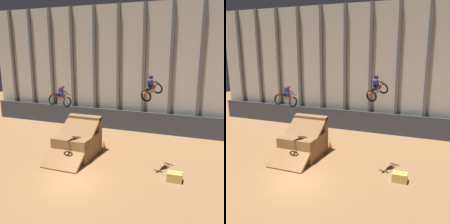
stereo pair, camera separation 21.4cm
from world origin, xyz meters
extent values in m
plane|color=#996B42|center=(0.00, 0.00, 0.00)|extent=(60.00, 60.00, 0.00)
cube|color=beige|center=(0.00, 11.98, 5.99)|extent=(32.00, 0.12, 11.99)
cube|color=slate|center=(-13.93, 11.78, 5.99)|extent=(0.28, 0.28, 11.99)
cube|color=slate|center=(-11.40, 11.78, 5.99)|extent=(0.28, 0.28, 11.99)
cube|color=slate|center=(-8.87, 11.78, 5.99)|extent=(0.28, 0.28, 11.99)
cube|color=slate|center=(-6.33, 11.78, 5.99)|extent=(0.28, 0.28, 11.99)
cube|color=slate|center=(-3.80, 11.78, 5.99)|extent=(0.28, 0.28, 11.99)
cube|color=slate|center=(-1.27, 11.78, 5.99)|extent=(0.28, 0.28, 11.99)
cube|color=slate|center=(1.27, 11.78, 5.99)|extent=(0.28, 0.28, 11.99)
cube|color=slate|center=(3.80, 11.78, 5.99)|extent=(0.28, 0.28, 11.99)
cube|color=slate|center=(6.33, 11.78, 5.99)|extent=(0.28, 0.28, 11.99)
cube|color=#383D47|center=(0.00, 11.16, 1.00)|extent=(31.36, 0.20, 1.99)
cube|color=olive|center=(-1.74, 3.88, 0.82)|extent=(2.67, 3.06, 1.64)
cube|color=olive|center=(-1.74, 5.16, 1.37)|extent=(2.73, 0.50, 2.74)
cube|color=#996B42|center=(-1.74, 3.23, 1.37)|extent=(2.73, 4.47, 2.91)
torus|color=black|center=(-1.88, 2.87, 4.27)|extent=(0.78, 0.46, 0.73)
torus|color=black|center=(-2.16, 1.56, 4.67)|extent=(0.78, 0.46, 0.73)
cube|color=#B7B7BC|center=(-2.02, 2.20, 4.60)|extent=(0.29, 0.60, 0.42)
cube|color=#E54C19|center=(-1.98, 2.42, 4.74)|extent=(0.30, 0.52, 0.36)
cube|color=black|center=(-2.06, 2.05, 4.88)|extent=(0.27, 0.59, 0.28)
cube|color=#E54C19|center=(-2.16, 1.54, 4.95)|extent=(0.21, 0.38, 0.16)
cylinder|color=#B7B7BC|center=(-1.91, 2.77, 4.55)|extent=(0.13, 0.39, 0.46)
cylinder|color=black|center=(-1.90, 2.80, 4.79)|extent=(0.66, 0.09, 0.04)
cube|color=navy|center=(-2.00, 2.31, 5.09)|extent=(0.31, 0.24, 0.50)
sphere|color=red|center=(-1.96, 2.50, 5.36)|extent=(0.32, 0.37, 0.32)
cylinder|color=navy|center=(-2.12, 2.32, 4.82)|extent=(0.18, 0.36, 0.40)
cylinder|color=navy|center=(-1.89, 2.27, 4.82)|extent=(0.18, 0.36, 0.40)
cylinder|color=navy|center=(-2.11, 2.58, 5.04)|extent=(0.17, 0.47, 0.38)
cylinder|color=navy|center=(-1.80, 2.51, 5.04)|extent=(0.17, 0.47, 0.38)
torus|color=black|center=(4.12, 3.87, 5.39)|extent=(0.78, 0.48, 0.74)
torus|color=black|center=(3.70, 2.57, 5.08)|extent=(0.78, 0.48, 0.74)
cube|color=#B7B7BC|center=(3.89, 3.15, 5.34)|extent=(0.35, 0.60, 0.39)
cube|color=#E54C19|center=(3.92, 3.27, 5.57)|extent=(0.34, 0.52, 0.33)
cube|color=black|center=(3.80, 2.89, 5.50)|extent=(0.33, 0.59, 0.24)
cube|color=#E54C19|center=(3.65, 2.43, 5.31)|extent=(0.25, 0.39, 0.14)
cylinder|color=#B7B7BC|center=(4.05, 3.65, 5.58)|extent=(0.10, 0.15, 0.55)
cylinder|color=black|center=(4.02, 3.57, 5.81)|extent=(0.59, 0.37, 0.04)
cube|color=navy|center=(3.84, 3.02, 5.82)|extent=(0.39, 0.48, 0.52)
sphere|color=black|center=(3.85, 3.04, 6.16)|extent=(0.34, 0.38, 0.31)
cylinder|color=navy|center=(3.76, 3.16, 5.58)|extent=(0.24, 0.44, 0.26)
cylinder|color=navy|center=(3.99, 3.09, 5.58)|extent=(0.24, 0.44, 0.26)
cylinder|color=navy|center=(3.76, 3.29, 5.89)|extent=(0.24, 0.53, 0.14)
cylinder|color=navy|center=(4.07, 3.19, 5.89)|extent=(0.24, 0.53, 0.14)
cube|color=black|center=(-0.47, 6.00, 0.01)|extent=(0.36, 0.36, 0.03)
cone|color=orange|center=(-0.47, 6.00, 0.31)|extent=(0.28, 0.28, 0.55)
cube|color=#CCB751|center=(5.67, 2.31, 0.28)|extent=(0.91, 0.62, 0.56)
cube|color=#996623|center=(5.67, 2.31, 0.28)|extent=(0.91, 0.06, 0.57)
camera|label=1|loc=(7.21, -12.58, 7.78)|focal=42.00mm
camera|label=2|loc=(7.41, -12.51, 7.78)|focal=42.00mm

